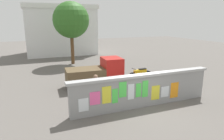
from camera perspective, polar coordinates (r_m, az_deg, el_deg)
ground at (r=17.39m, az=-4.64°, el=-0.13°), size 60.00×60.00×0.00m
poster_wall at (r=10.09m, az=9.00°, el=-5.62°), size 7.63×0.42×1.69m
auto_rickshaw_truck at (r=13.02m, az=-4.19°, el=-0.85°), size 3.67×1.68×1.85m
motorcycle at (r=14.76m, az=8.14°, el=-0.93°), size 1.90×0.56×0.87m
bicycle_near at (r=13.43m, az=13.98°, el=-3.14°), size 1.66×0.59×0.95m
bicycle_far at (r=11.78m, az=8.84°, el=-5.31°), size 1.65×0.63×0.95m
person_walking at (r=10.06m, az=-4.65°, el=-4.83°), size 0.47×0.47×1.62m
tree_roadside at (r=20.03m, az=-11.62°, el=13.77°), size 3.46×3.46×6.00m
building_background at (r=26.99m, az=-14.54°, el=11.04°), size 8.62×5.94×6.06m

